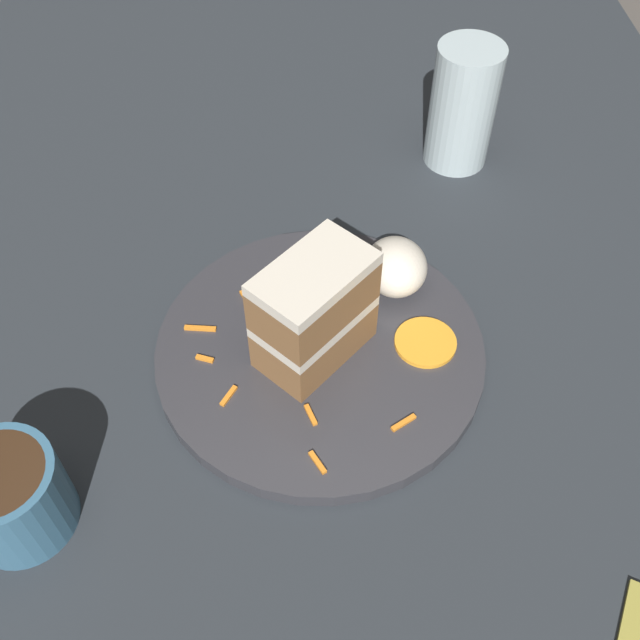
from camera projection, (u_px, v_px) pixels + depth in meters
ground_plane at (349, 336)px, 0.70m from camera, size 6.00×6.00×0.00m
dining_table at (349, 329)px, 0.69m from camera, size 1.29×0.86×0.02m
plate at (320, 351)px, 0.65m from camera, size 0.28×0.28×0.01m
cake_slice at (314, 312)px, 0.60m from camera, size 0.11×0.11×0.10m
cream_dollop at (396, 267)px, 0.67m from camera, size 0.06×0.06×0.05m
orange_garnish at (425, 342)px, 0.64m from camera, size 0.05×0.05×0.00m
carrot_shreds_scatter at (285, 348)px, 0.64m from camera, size 0.24×0.19×0.00m
drinking_glass at (461, 114)px, 0.78m from camera, size 0.07×0.07×0.13m
coffee_mug at (9, 495)px, 0.53m from camera, size 0.08×0.08×0.07m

